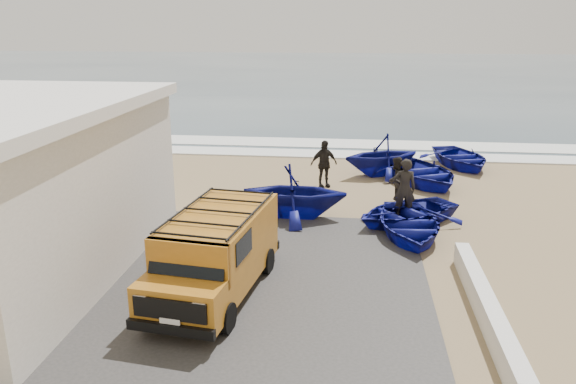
{
  "coord_description": "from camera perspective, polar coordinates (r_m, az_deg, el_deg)",
  "views": [
    {
      "loc": [
        2.07,
        -14.03,
        6.09
      ],
      "look_at": [
        0.21,
        1.86,
        1.2
      ],
      "focal_mm": 35.0,
      "sensor_mm": 36.0,
      "label": 1
    }
  ],
  "objects": [
    {
      "name": "ground",
      "position": [
        15.44,
        -1.58,
        -6.25
      ],
      "size": [
        160.0,
        160.0,
        0.0
      ],
      "primitive_type": "plane",
      "color": "#907853"
    },
    {
      "name": "slab",
      "position": [
        14.08,
        -10.95,
        -8.87
      ],
      "size": [
        12.0,
        10.0,
        0.05
      ],
      "primitive_type": "cube",
      "color": "#3E3C39",
      "rests_on": "ground"
    },
    {
      "name": "ocean",
      "position": [
        70.33,
        5.07,
        11.98
      ],
      "size": [
        180.0,
        88.0,
        0.01
      ],
      "primitive_type": "cube",
      "color": "#385166",
      "rests_on": "ground"
    },
    {
      "name": "surf_line",
      "position": [
        26.81,
        2.08,
        3.93
      ],
      "size": [
        180.0,
        1.6,
        0.06
      ],
      "primitive_type": "cube",
      "color": "white",
      "rests_on": "ground"
    },
    {
      "name": "surf_wash",
      "position": [
        29.24,
        2.48,
        5.01
      ],
      "size": [
        180.0,
        2.2,
        0.04
      ],
      "primitive_type": "cube",
      "color": "white",
      "rests_on": "ground"
    },
    {
      "name": "parapet",
      "position": [
        12.81,
        19.48,
        -11.06
      ],
      "size": [
        0.35,
        6.0,
        0.55
      ],
      "primitive_type": "cube",
      "color": "silver",
      "rests_on": "ground"
    },
    {
      "name": "van",
      "position": [
        12.99,
        -7.34,
        -5.94
      ],
      "size": [
        2.39,
        4.8,
        1.97
      ],
      "rotation": [
        0.0,
        0.0,
        -0.13
      ],
      "color": "#B16E1A",
      "rests_on": "ground"
    },
    {
      "name": "boat_near_left",
      "position": [
        16.87,
        12.17,
        -3.19
      ],
      "size": [
        2.88,
        3.86,
        0.76
      ],
      "primitive_type": "imported",
      "rotation": [
        0.0,
        0.0,
        0.07
      ],
      "color": "navy",
      "rests_on": "ground"
    },
    {
      "name": "boat_near_right",
      "position": [
        17.95,
        11.9,
        -1.97
      ],
      "size": [
        4.37,
        4.17,
        0.74
      ],
      "primitive_type": "imported",
      "rotation": [
        0.0,
        0.0,
        -0.93
      ],
      "color": "navy",
      "rests_on": "ground"
    },
    {
      "name": "boat_mid_left",
      "position": [
        17.89,
        0.67,
        0.05
      ],
      "size": [
        3.36,
        2.91,
        1.75
      ],
      "primitive_type": "imported",
      "rotation": [
        0.0,
        0.0,
        1.55
      ],
      "color": "navy",
      "rests_on": "ground"
    },
    {
      "name": "boat_mid_right",
      "position": [
        22.49,
        13.34,
        2.0
      ],
      "size": [
        4.54,
        5.17,
        0.89
      ],
      "primitive_type": "imported",
      "rotation": [
        0.0,
        0.0,
        0.41
      ],
      "color": "navy",
      "rests_on": "ground"
    },
    {
      "name": "boat_far_left",
      "position": [
        23.27,
        9.48,
        3.77
      ],
      "size": [
        4.15,
        3.96,
        1.71
      ],
      "primitive_type": "imported",
      "rotation": [
        0.0,
        0.0,
        -1.1
      ],
      "color": "navy",
      "rests_on": "ground"
    },
    {
      "name": "boat_far_right",
      "position": [
        25.57,
        17.11,
        3.38
      ],
      "size": [
        3.69,
        4.46,
        0.8
      ],
      "primitive_type": "imported",
      "rotation": [
        0.0,
        0.0,
        0.27
      ],
      "color": "navy",
      "rests_on": "ground"
    },
    {
      "name": "fisherman_front",
      "position": [
        18.13,
        11.73,
        0.3
      ],
      "size": [
        0.74,
        0.5,
        1.98
      ],
      "primitive_type": "imported",
      "rotation": [
        0.0,
        0.0,
        3.18
      ],
      "color": "black",
      "rests_on": "ground"
    },
    {
      "name": "fisherman_middle",
      "position": [
        19.65,
        10.89,
        1.16
      ],
      "size": [
        0.96,
        1.01,
        1.66
      ],
      "primitive_type": "imported",
      "rotation": [
        0.0,
        0.0,
        -2.13
      ],
      "color": "black",
      "rests_on": "ground"
    },
    {
      "name": "fisherman_back",
      "position": [
        21.29,
        3.66,
        2.87
      ],
      "size": [
        1.15,
        0.86,
        1.81
      ],
      "primitive_type": "imported",
      "rotation": [
        0.0,
        0.0,
        0.45
      ],
      "color": "black",
      "rests_on": "ground"
    }
  ]
}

